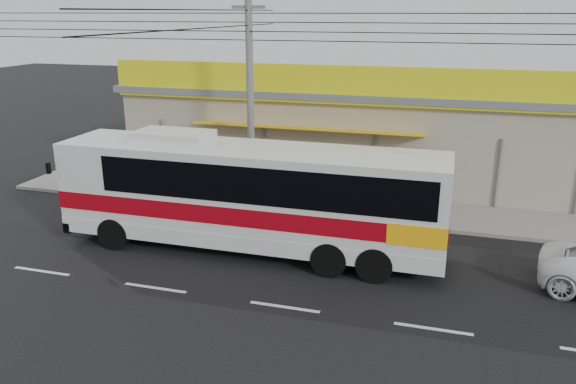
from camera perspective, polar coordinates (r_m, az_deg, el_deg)
name	(u,v)px	position (r m, az deg, el deg)	size (l,w,h in m)	color
ground	(307,269)	(17.99, 1.97, -7.85)	(120.00, 120.00, 0.00)	black
sidewalk	(343,207)	(23.39, 5.65, -1.51)	(30.00, 3.20, 0.15)	gray
lane_markings	(285,307)	(15.85, -0.34, -11.62)	(50.00, 0.12, 0.01)	silver
storefront_building	(366,129)	(28.09, 7.94, 6.40)	(22.60, 9.20, 5.70)	#ADA38B
coach_bus	(255,191)	(18.61, -3.37, 0.09)	(12.92, 2.79, 3.98)	silver
motorbike_red	(130,173)	(26.94, -15.77, 1.83)	(0.69, 1.98, 1.04)	maroon
motorbike_dark	(162,178)	(25.67, -12.73, 1.35)	(0.51, 1.82, 1.09)	black
utility_pole	(249,25)	(22.50, -4.01, 16.54)	(34.00, 14.00, 8.85)	#626260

